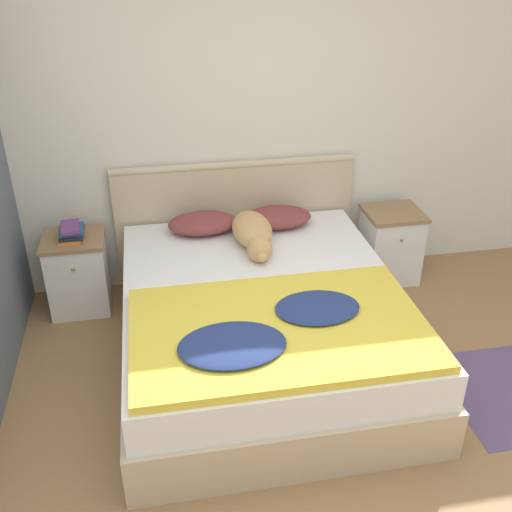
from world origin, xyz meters
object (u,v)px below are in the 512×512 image
object	(u,v)px
book_stack	(71,232)
nightstand_right	(390,245)
pillow_right	(278,217)
dog	(253,233)
pillow_left	(203,223)
nightstand_left	(78,273)
bed	(262,324)

from	to	relation	value
book_stack	nightstand_right	bearing A→B (deg)	0.10
pillow_right	dog	world-z (taller)	dog
nightstand_right	dog	bearing A→B (deg)	-166.41
nightstand_right	pillow_left	world-z (taller)	pillow_left
nightstand_left	pillow_left	size ratio (longest dim) A/B	1.16
nightstand_right	pillow_left	bearing A→B (deg)	-179.49
pillow_left	dog	bearing A→B (deg)	-39.16
pillow_right	book_stack	size ratio (longest dim) A/B	2.08
pillow_right	dog	bearing A→B (deg)	-130.99
nightstand_left	book_stack	size ratio (longest dim) A/B	2.41
bed	dog	size ratio (longest dim) A/B	2.87
nightstand_left	pillow_right	distance (m)	1.50
pillow_left	pillow_right	bearing A→B (deg)	0.00
dog	book_stack	size ratio (longest dim) A/B	3.02
bed	book_stack	size ratio (longest dim) A/B	8.66
bed	pillow_left	world-z (taller)	pillow_left
pillow_left	pillow_right	world-z (taller)	same
bed	pillow_right	bearing A→B (deg)	71.45
nightstand_right	book_stack	xyz separation A→B (m)	(-2.38, -0.00, 0.33)
bed	pillow_right	size ratio (longest dim) A/B	4.17
nightstand_left	dog	world-z (taller)	dog
nightstand_right	pillow_right	distance (m)	0.97
nightstand_left	book_stack	distance (m)	0.33
dog	book_stack	distance (m)	1.27
nightstand_left	dog	xyz separation A→B (m)	(1.24, -0.28, 0.35)
bed	pillow_left	size ratio (longest dim) A/B	4.17
pillow_left	book_stack	world-z (taller)	pillow_left
book_stack	dog	bearing A→B (deg)	-12.40
nightstand_left	nightstand_right	xyz separation A→B (m)	(2.38, 0.00, 0.00)
nightstand_left	book_stack	xyz separation A→B (m)	(0.00, -0.00, 0.33)
dog	nightstand_right	bearing A→B (deg)	13.59
nightstand_right	pillow_right	world-z (taller)	pillow_right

